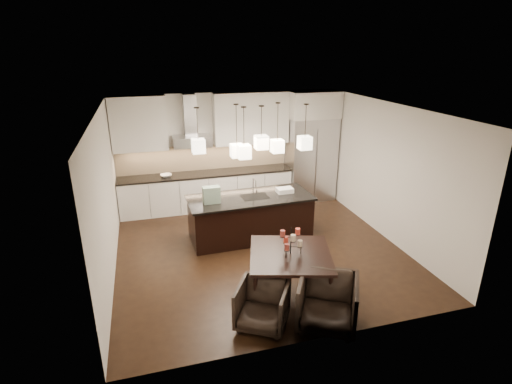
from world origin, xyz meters
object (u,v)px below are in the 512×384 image
object	(u,v)px
island_body	(250,218)
armchair_left	(262,305)
refrigerator	(311,159)
armchair_right	(327,302)
dining_table	(290,274)

from	to	relation	value
island_body	armchair_left	world-z (taller)	island_body
refrigerator	island_body	bearing A→B (deg)	-139.57
armchair_left	armchair_right	xyz separation A→B (m)	(0.90, -0.26, 0.06)
dining_table	armchair_left	distance (m)	0.88
refrigerator	dining_table	distance (m)	4.57
refrigerator	armchair_left	bearing A→B (deg)	-120.31
island_body	armchair_left	xyz separation A→B (m)	(-0.58, -2.81, -0.11)
island_body	dining_table	xyz separation A→B (m)	(0.07, -2.21, -0.06)
refrigerator	armchair_right	bearing A→B (deg)	-110.26
island_body	refrigerator	bearing A→B (deg)	38.50
dining_table	armchair_right	world-z (taller)	armchair_right
refrigerator	dining_table	xyz separation A→B (m)	(-2.06, -4.02, -0.69)
refrigerator	armchair_left	distance (m)	5.40
island_body	dining_table	distance (m)	2.21
dining_table	armchair_right	bearing A→B (deg)	-57.38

